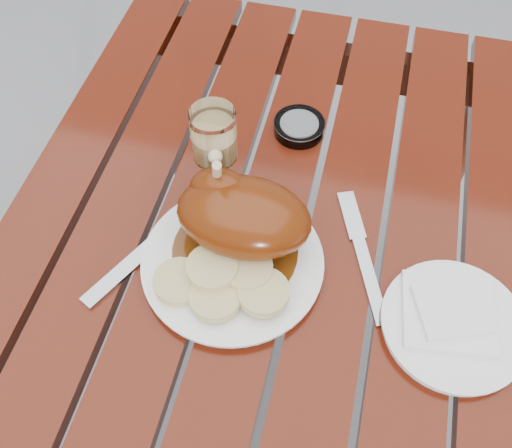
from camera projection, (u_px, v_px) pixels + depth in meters
The scene contains 11 objects.
ground at pixel (257, 408), 1.46m from camera, with size 60.00×60.00×0.00m, color slate.
table at pixel (257, 354), 1.15m from camera, with size 0.80×1.20×0.75m, color #61180B.
dinner_plate at pixel (233, 263), 0.82m from camera, with size 0.26×0.26×0.02m, color white.
roast_duck at pixel (240, 214), 0.80m from camera, with size 0.19×0.18×0.14m.
bread_dumplings at pixel (223, 281), 0.78m from camera, with size 0.19×0.12×0.03m.
wine_glass at pixel (215, 154), 0.84m from camera, with size 0.07×0.07×0.16m, color tan.
side_plate at pixel (453, 325), 0.77m from camera, with size 0.20×0.20×0.02m, color white.
napkin at pixel (449, 313), 0.77m from camera, with size 0.12×0.11×0.01m, color white.
ashtray at pixel (299, 127), 0.97m from camera, with size 0.09×0.09×0.02m, color #B2B7BC.
fork at pixel (135, 260), 0.83m from camera, with size 0.02×0.19×0.01m, color gray.
knife at pixel (365, 264), 0.83m from camera, with size 0.02×0.20×0.01m, color gray.
Camera 1 is at (0.10, -0.41, 1.47)m, focal length 40.00 mm.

